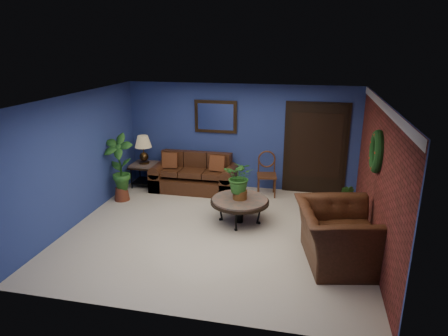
% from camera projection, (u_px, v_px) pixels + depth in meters
% --- Properties ---
extents(floor, '(5.50, 5.50, 0.00)m').
position_uv_depth(floor, '(217.00, 231.00, 7.53)').
color(floor, beige).
rests_on(floor, ground).
extents(wall_back, '(5.50, 0.04, 2.50)m').
position_uv_depth(wall_back, '(241.00, 137.00, 9.48)').
color(wall_back, navy).
rests_on(wall_back, ground).
extents(wall_left, '(0.04, 5.00, 2.50)m').
position_uv_depth(wall_left, '(78.00, 159.00, 7.71)').
color(wall_left, navy).
rests_on(wall_left, ground).
extents(wall_right_brick, '(0.04, 5.00, 2.50)m').
position_uv_depth(wall_right_brick, '(378.00, 179.00, 6.60)').
color(wall_right_brick, maroon).
rests_on(wall_right_brick, ground).
extents(ceiling, '(5.50, 5.00, 0.02)m').
position_uv_depth(ceiling, '(216.00, 98.00, 6.78)').
color(ceiling, silver).
rests_on(ceiling, wall_back).
extents(crown_molding, '(0.03, 5.00, 0.14)m').
position_uv_depth(crown_molding, '(385.00, 108.00, 6.24)').
color(crown_molding, white).
rests_on(crown_molding, wall_right_brick).
extents(wall_mirror, '(1.02, 0.06, 0.77)m').
position_uv_depth(wall_mirror, '(216.00, 117.00, 9.42)').
color(wall_mirror, '#432C15').
rests_on(wall_mirror, wall_back).
extents(closet_door, '(1.44, 0.06, 2.18)m').
position_uv_depth(closet_door, '(315.00, 149.00, 9.16)').
color(closet_door, black).
rests_on(closet_door, wall_back).
extents(wreath, '(0.16, 0.72, 0.72)m').
position_uv_depth(wreath, '(377.00, 152.00, 6.52)').
color(wreath, black).
rests_on(wreath, wall_right_brick).
extents(sofa, '(2.00, 0.86, 0.90)m').
position_uv_depth(sofa, '(195.00, 178.00, 9.59)').
color(sofa, '#4A2315').
rests_on(sofa, ground).
extents(coffee_table, '(1.15, 1.15, 0.49)m').
position_uv_depth(coffee_table, '(240.00, 202.00, 7.79)').
color(coffee_table, '#4B4842').
rests_on(coffee_table, ground).
extents(end_table, '(0.63, 0.63, 0.58)m').
position_uv_depth(end_table, '(145.00, 169.00, 9.78)').
color(end_table, '#4B4842').
rests_on(end_table, ground).
extents(table_lamp, '(0.40, 0.40, 0.67)m').
position_uv_depth(table_lamp, '(143.00, 146.00, 9.60)').
color(table_lamp, '#432C15').
rests_on(table_lamp, end_table).
extents(side_chair, '(0.50, 0.50, 1.02)m').
position_uv_depth(side_chair, '(267.00, 171.00, 9.20)').
color(side_chair, '#532B17').
rests_on(side_chair, ground).
extents(armchair, '(1.52, 1.66, 0.93)m').
position_uv_depth(armchair, '(339.00, 235.00, 6.36)').
color(armchair, '#4A2315').
rests_on(armchair, ground).
extents(coffee_plant, '(0.65, 0.58, 0.78)m').
position_uv_depth(coffee_plant, '(240.00, 178.00, 7.64)').
color(coffee_plant, brown).
rests_on(coffee_plant, coffee_table).
extents(floor_plant, '(0.40, 0.36, 0.77)m').
position_uv_depth(floor_plant, '(344.00, 202.00, 7.87)').
color(floor_plant, brown).
rests_on(floor_plant, ground).
extents(tall_plant, '(0.69, 0.49, 1.51)m').
position_uv_depth(tall_plant, '(120.00, 165.00, 8.77)').
color(tall_plant, brown).
rests_on(tall_plant, ground).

